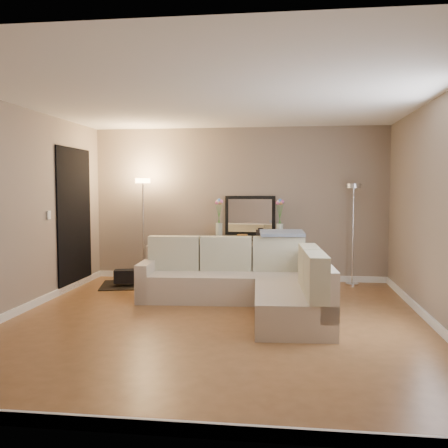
# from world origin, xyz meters

# --- Properties ---
(floor) EXTENTS (5.00, 5.50, 0.01)m
(floor) POSITION_xyz_m (0.00, 0.00, -0.01)
(floor) COLOR brown
(floor) RESTS_ON ground
(ceiling) EXTENTS (5.00, 5.50, 0.01)m
(ceiling) POSITION_xyz_m (0.00, 0.00, 2.60)
(ceiling) COLOR white
(ceiling) RESTS_ON ground
(wall_back) EXTENTS (5.00, 0.02, 2.60)m
(wall_back) POSITION_xyz_m (0.00, 2.76, 1.30)
(wall_back) COLOR gray
(wall_back) RESTS_ON ground
(wall_front) EXTENTS (5.00, 0.02, 2.60)m
(wall_front) POSITION_xyz_m (0.00, -2.76, 1.30)
(wall_front) COLOR gray
(wall_front) RESTS_ON ground
(wall_left) EXTENTS (0.02, 5.50, 2.60)m
(wall_left) POSITION_xyz_m (-2.51, 0.00, 1.30)
(wall_left) COLOR gray
(wall_left) RESTS_ON ground
(wall_right) EXTENTS (0.02, 5.50, 2.60)m
(wall_right) POSITION_xyz_m (2.51, 0.00, 1.30)
(wall_right) COLOR gray
(wall_right) RESTS_ON ground
(baseboard_back) EXTENTS (5.00, 0.03, 0.10)m
(baseboard_back) POSITION_xyz_m (0.00, 2.73, 0.05)
(baseboard_back) COLOR white
(baseboard_back) RESTS_ON ground
(baseboard_front) EXTENTS (5.00, 0.03, 0.10)m
(baseboard_front) POSITION_xyz_m (0.00, -2.73, 0.05)
(baseboard_front) COLOR white
(baseboard_front) RESTS_ON ground
(baseboard_left) EXTENTS (0.03, 5.50, 0.10)m
(baseboard_left) POSITION_xyz_m (-2.48, 0.00, 0.05)
(baseboard_left) COLOR white
(baseboard_left) RESTS_ON ground
(baseboard_right) EXTENTS (0.03, 5.50, 0.10)m
(baseboard_right) POSITION_xyz_m (2.48, 0.00, 0.05)
(baseboard_right) COLOR white
(baseboard_right) RESTS_ON ground
(doorway) EXTENTS (0.02, 1.20, 2.20)m
(doorway) POSITION_xyz_m (-2.48, 1.70, 1.10)
(doorway) COLOR black
(doorway) RESTS_ON ground
(switch_plate) EXTENTS (0.02, 0.08, 0.12)m
(switch_plate) POSITION_xyz_m (-2.48, 0.85, 1.20)
(switch_plate) COLOR white
(switch_plate) RESTS_ON ground
(sectional_sofa) EXTENTS (2.63, 2.43, 0.87)m
(sectional_sofa) POSITION_xyz_m (0.36, 0.84, 0.32)
(sectional_sofa) COLOR beige
(sectional_sofa) RESTS_ON floor
(throw_blanket) EXTENTS (0.66, 0.43, 0.08)m
(throw_blanket) POSITION_xyz_m (0.76, 1.47, 0.93)
(throw_blanket) COLOR gray
(throw_blanket) RESTS_ON sectional_sofa
(console_table) EXTENTS (1.22, 0.36, 0.74)m
(console_table) POSITION_xyz_m (0.13, 2.55, 0.42)
(console_table) COLOR black
(console_table) RESTS_ON floor
(leaning_mirror) EXTENTS (0.85, 0.07, 0.67)m
(leaning_mirror) POSITION_xyz_m (0.20, 2.70, 1.11)
(leaning_mirror) COLOR black
(leaning_mirror) RESTS_ON console_table
(table_decor) EXTENTS (0.51, 0.12, 0.12)m
(table_decor) POSITION_xyz_m (0.19, 2.51, 0.80)
(table_decor) COLOR #C17422
(table_decor) RESTS_ON console_table
(flower_vase_left) EXTENTS (0.14, 0.11, 0.64)m
(flower_vase_left) POSITION_xyz_m (-0.31, 2.56, 1.04)
(flower_vase_left) COLOR silver
(flower_vase_left) RESTS_ON console_table
(flower_vase_right) EXTENTS (0.14, 0.11, 0.64)m
(flower_vase_right) POSITION_xyz_m (0.71, 2.53, 1.04)
(flower_vase_right) COLOR silver
(flower_vase_right) RESTS_ON console_table
(floor_lamp_lit) EXTENTS (0.30, 0.30, 1.74)m
(floor_lamp_lit) POSITION_xyz_m (-1.57, 2.36, 1.23)
(floor_lamp_lit) COLOR silver
(floor_lamp_lit) RESTS_ON floor
(floor_lamp_unlit) EXTENTS (0.26, 0.26, 1.65)m
(floor_lamp_unlit) POSITION_xyz_m (1.89, 2.50, 1.16)
(floor_lamp_unlit) COLOR silver
(floor_lamp_unlit) RESTS_ON floor
(charcoal_rug) EXTENTS (1.30, 1.09, 0.02)m
(charcoal_rug) POSITION_xyz_m (-1.58, 2.02, 0.01)
(charcoal_rug) COLOR black
(charcoal_rug) RESTS_ON floor
(black_bag) EXTENTS (0.36, 0.30, 0.21)m
(black_bag) POSITION_xyz_m (-1.75, 1.88, 0.17)
(black_bag) COLOR black
(black_bag) RESTS_ON charcoal_rug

